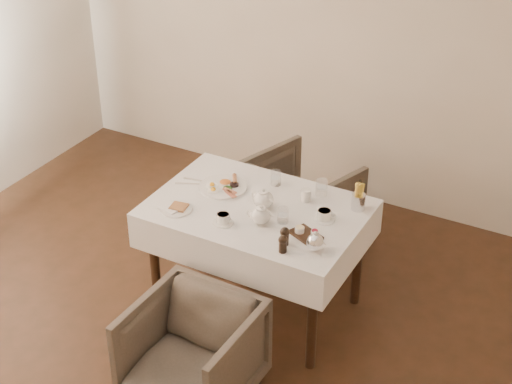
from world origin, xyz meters
The scene contains 20 objects.
table centered at (0.25, 0.91, 0.64)m, with size 1.28×0.88×0.75m.
armchair_near centered at (0.31, 0.06, 0.30)m, with size 0.64×0.66×0.60m, color #494035.
armchair_far centered at (0.15, 1.70, 0.32)m, with size 0.69×0.71×0.65m, color #494035.
breakfast_plate centered at (-0.04, 1.01, 0.77)m, with size 0.30×0.30×0.04m.
side_plate centered at (-0.17, 0.65, 0.76)m, with size 0.20×0.19×0.02m.
teapot_centre centered at (0.29, 0.92, 0.82)m, with size 0.17×0.13×0.13m, color white, non-canonical shape.
teapot_front centered at (0.36, 0.76, 0.82)m, with size 0.16×0.12×0.13m, color white, non-canonical shape.
creamer centered at (0.47, 1.11, 0.79)m, with size 0.06×0.06×0.07m, color white.
teacup_near centered at (0.16, 0.66, 0.78)m, with size 0.12×0.12×0.06m.
teacup_far centered at (0.66, 0.97, 0.78)m, with size 0.13×0.13×0.06m.
glass_left centered at (0.22, 1.20, 0.80)m, with size 0.07×0.07×0.09m, color silver.
glass_mid centered at (0.46, 0.84, 0.80)m, with size 0.07×0.07×0.09m, color silver.
glass_right centered at (0.53, 1.22, 0.81)m, with size 0.07×0.07×0.10m, color silver.
condiment_board centered at (0.64, 0.77, 0.77)m, with size 0.21×0.18×0.05m.
pepper_mill_left centered at (0.57, 0.64, 0.81)m, with size 0.06×0.06×0.11m, color black, non-canonical shape.
pepper_mill_right centered at (0.59, 0.57, 0.81)m, with size 0.05×0.05×0.11m, color black, non-canonical shape.
silver_pot centered at (0.74, 0.66, 0.82)m, with size 0.12×0.10×0.13m, color white, non-canonical shape.
fries_cup centered at (0.79, 1.18, 0.83)m, with size 0.08×0.08×0.18m.
cutlery_fork centered at (-0.23, 1.00, 0.76)m, with size 0.02×0.20×0.00m, color silver.
cutlery_knife centered at (-0.26, 0.95, 0.76)m, with size 0.01×0.18×0.00m, color silver.
Camera 1 is at (2.15, -2.59, 3.26)m, focal length 55.00 mm.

